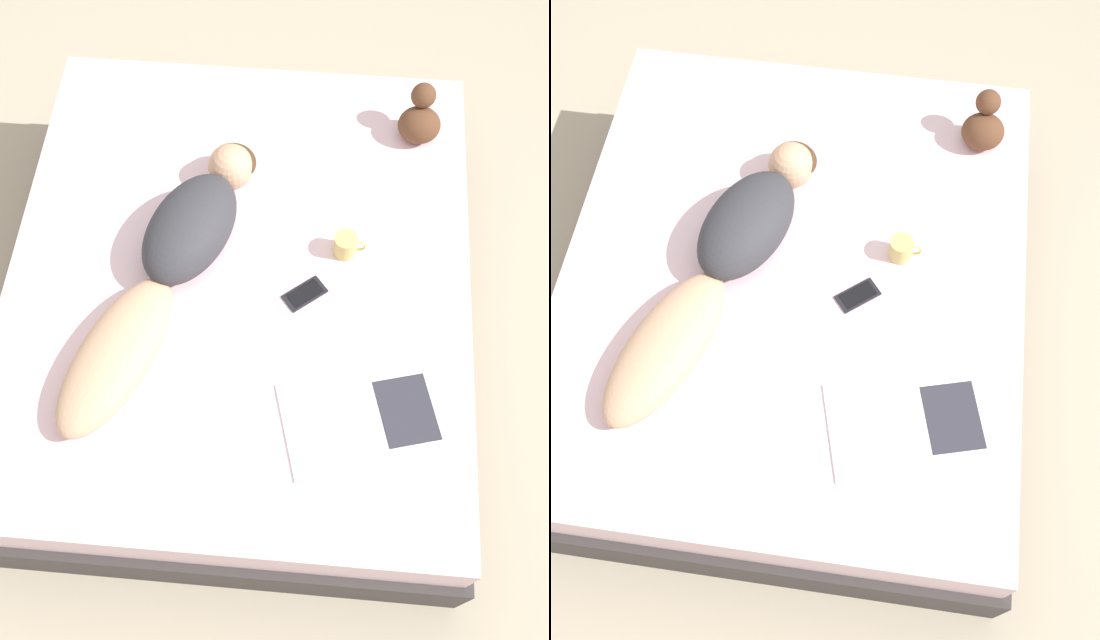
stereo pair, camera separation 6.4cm
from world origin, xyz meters
The scene contains 7 objects.
ground_plane centered at (0.00, 0.00, 0.00)m, with size 12.00×12.00×0.00m, color #B7A88E.
bed centered at (0.00, 0.00, 0.26)m, with size 1.73×2.04×0.52m.
person centered at (-0.23, -0.04, 0.61)m, with size 0.64×1.26×0.21m.
open_magazine centered at (0.48, -0.52, 0.52)m, with size 0.61×0.47×0.01m.
coffee_mug centered at (0.38, 0.12, 0.57)m, with size 0.12×0.09×0.09m.
cell_phone centered at (0.24, -0.07, 0.52)m, with size 0.17×0.16×0.01m.
plush_toy centered at (0.64, 0.69, 0.61)m, with size 0.17×0.18×0.22m.
Camera 2 is at (0.31, -1.34, 2.86)m, focal length 42.00 mm.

